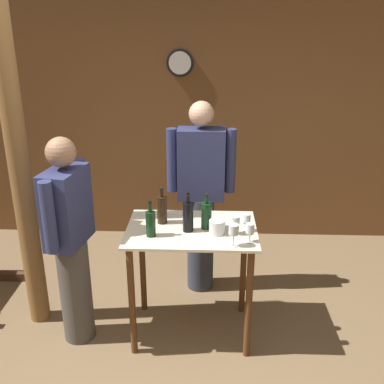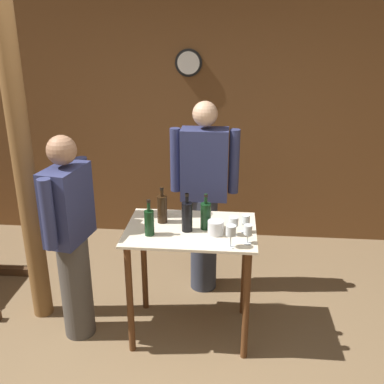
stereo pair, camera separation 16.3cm
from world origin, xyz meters
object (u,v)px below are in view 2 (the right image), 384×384
Objects in this scene: wine_bottle_center at (187,216)px; person_host at (204,195)px; wine_bottle_right at (206,215)px; wooden_post at (23,163)px; wine_glass_near_center at (234,222)px; wine_bottle_left at (162,208)px; wine_glass_near_left at (231,231)px; ice_bucket at (216,228)px; wine_glass_far_side at (248,230)px; wine_bottle_far_left at (149,222)px; wine_glass_near_right at (246,221)px; person_visitor_with_scarf at (71,236)px.

person_host is at bearing 83.45° from wine_bottle_center.
person_host is at bearing 94.59° from wine_bottle_right.
wooden_post is at bearing 175.27° from wine_bottle_right.
wine_bottle_center reaches higher than wine_glass_near_center.
wine_glass_near_left is at bearing -34.55° from wine_bottle_left.
wine_bottle_center reaches higher than ice_bucket.
wine_glass_near_center and wine_glass_far_side have the same top height.
ice_bucket is (0.47, 0.05, -0.05)m from wine_bottle_far_left.
person_host reaches higher than wine_glass_near_right.
wine_glass_near_left is 0.14m from wine_glass_far_side.
wine_glass_near_right is at bearing 1.68° from wine_bottle_center.
wooden_post is at bearing 172.67° from wine_glass_near_center.
wine_glass_near_left is at bearing -113.81° from wine_glass_near_right.
ice_bucket is 1.08m from person_visitor_with_scarf.
wine_bottle_left reaches higher than wine_glass_near_left.
wooden_post is 1.66× the size of person_visitor_with_scarf.
wine_glass_near_left is at bearing -150.26° from wine_glass_far_side.
wine_bottle_far_left is at bearing -171.35° from wine_glass_near_right.
wine_bottle_right is at bearing 124.13° from wine_glass_near_left.
person_visitor_with_scarf is (-1.20, -0.02, -0.16)m from wine_glass_near_center.
wine_bottle_right is 1.70× the size of wine_glass_near_left.
wine_glass_far_side is 1.31m from person_visitor_with_scarf.
wine_bottle_left is at bearing 16.22° from person_visitor_with_scarf.
person_visitor_with_scarf is (0.40, -0.22, -0.49)m from wooden_post.
wine_glass_near_right is 0.96× the size of wine_glass_far_side.
person_host reaches higher than wine_bottle_right.
wine_bottle_right is 0.37m from wine_glass_far_side.
wine_bottle_left is 0.71m from person_visitor_with_scarf.
wine_bottle_right is at bearing 19.60° from wine_bottle_far_left.
wine_bottle_left is 0.17× the size of person_visitor_with_scarf.
wine_bottle_center is (0.26, 0.09, 0.01)m from wine_bottle_far_left.
person_visitor_with_scarf reaches higher than wine_bottle_far_left.
wine_bottle_far_left is 0.48m from ice_bucket.
wine_bottle_far_left is 0.42m from wine_bottle_right.
wine_bottle_far_left reaches higher than wine_glass_near_center.
wine_glass_near_right is at bearing 13.17° from ice_bucket.
wine_glass_near_center is at bearing 4.76° from wine_bottle_far_left.
ice_bucket is at bearing -166.83° from wine_glass_near_right.
wooden_post reaches higher than person_host.
wine_bottle_left is 0.57m from wine_glass_near_center.
wine_glass_near_center is 0.14m from ice_bucket.
wine_bottle_right reaches higher than wine_glass_near_center.
wine_glass_far_side is (0.12, 0.07, -0.02)m from wine_glass_near_left.
wooden_post is at bearing 174.88° from wine_glass_near_right.
person_host is 1.21m from person_visitor_with_scarf.
wine_bottle_center is at bearing 19.39° from wine_bottle_far_left.
person_visitor_with_scarf reaches higher than ice_bucket.
wine_bottle_center is 0.18× the size of person_visitor_with_scarf.
wine_bottle_far_left is 0.17× the size of person_visitor_with_scarf.
wine_bottle_far_left is 1.69× the size of wine_glass_near_left.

